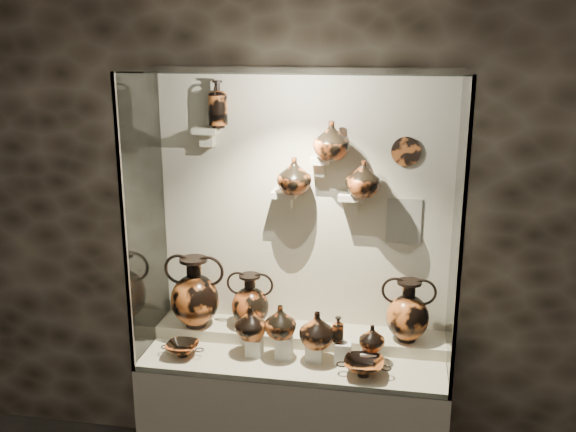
% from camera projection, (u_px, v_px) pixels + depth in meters
% --- Properties ---
extents(wall_back, '(5.00, 0.02, 3.20)m').
position_uv_depth(wall_back, '(304.00, 208.00, 3.72)').
color(wall_back, '#2D251C').
rests_on(wall_back, ground).
extents(plinth, '(1.70, 0.60, 0.80)m').
position_uv_depth(plinth, '(294.00, 420.00, 3.74)').
color(plinth, beige).
rests_on(plinth, floor).
extents(front_tier, '(1.68, 0.58, 0.03)m').
position_uv_depth(front_tier, '(294.00, 356.00, 3.63)').
color(front_tier, '#C4B798').
rests_on(front_tier, plinth).
extents(rear_tier, '(1.70, 0.25, 0.10)m').
position_uv_depth(rear_tier, '(299.00, 337.00, 3.79)').
color(rear_tier, '#C4B798').
rests_on(rear_tier, plinth).
extents(back_panel, '(1.70, 0.03, 1.60)m').
position_uv_depth(back_panel, '(304.00, 208.00, 3.72)').
color(back_panel, beige).
rests_on(back_panel, plinth).
extents(glass_front, '(1.70, 0.01, 1.60)m').
position_uv_depth(glass_front, '(285.00, 240.00, 3.14)').
color(glass_front, white).
rests_on(glass_front, plinth).
extents(glass_left, '(0.01, 0.60, 1.60)m').
position_uv_depth(glass_left, '(145.00, 216.00, 3.56)').
color(glass_left, white).
rests_on(glass_left, plinth).
extents(glass_right, '(0.01, 0.60, 1.60)m').
position_uv_depth(glass_right, '(458.00, 231.00, 3.28)').
color(glass_right, white).
rests_on(glass_right, plinth).
extents(glass_top, '(1.70, 0.60, 0.01)m').
position_uv_depth(glass_top, '(295.00, 71.00, 3.21)').
color(glass_top, white).
rests_on(glass_top, back_panel).
extents(frame_post_left, '(0.02, 0.02, 1.60)m').
position_uv_depth(frame_post_left, '(124.00, 231.00, 3.29)').
color(frame_post_left, gray).
rests_on(frame_post_left, plinth).
extents(frame_post_right, '(0.02, 0.02, 1.60)m').
position_uv_depth(frame_post_right, '(461.00, 249.00, 3.00)').
color(frame_post_right, gray).
rests_on(frame_post_right, plinth).
extents(pedestal_a, '(0.09, 0.09, 0.10)m').
position_uv_depth(pedestal_a, '(254.00, 347.00, 3.60)').
color(pedestal_a, silver).
rests_on(pedestal_a, front_tier).
extents(pedestal_b, '(0.09, 0.09, 0.13)m').
position_uv_depth(pedestal_b, '(284.00, 347.00, 3.57)').
color(pedestal_b, silver).
rests_on(pedestal_b, front_tier).
extents(pedestal_c, '(0.09, 0.09, 0.09)m').
position_uv_depth(pedestal_c, '(314.00, 352.00, 3.55)').
color(pedestal_c, silver).
rests_on(pedestal_c, front_tier).
extents(pedestal_d, '(0.09, 0.09, 0.12)m').
position_uv_depth(pedestal_d, '(343.00, 352.00, 3.52)').
color(pedestal_d, silver).
rests_on(pedestal_d, front_tier).
extents(pedestal_e, '(0.09, 0.09, 0.08)m').
position_uv_depth(pedestal_e, '(369.00, 358.00, 3.50)').
color(pedestal_e, silver).
rests_on(pedestal_e, front_tier).
extents(bracket_ul, '(0.14, 0.12, 0.04)m').
position_uv_depth(bracket_ul, '(206.00, 130.00, 3.62)').
color(bracket_ul, beige).
rests_on(bracket_ul, back_panel).
extents(bracket_ca, '(0.14, 0.12, 0.04)m').
position_uv_depth(bracket_ca, '(284.00, 194.00, 3.64)').
color(bracket_ca, beige).
rests_on(bracket_ca, back_panel).
extents(bracket_cb, '(0.10, 0.12, 0.04)m').
position_uv_depth(bracket_cb, '(320.00, 160.00, 3.55)').
color(bracket_cb, beige).
rests_on(bracket_cb, back_panel).
extents(bracket_cc, '(0.14, 0.12, 0.04)m').
position_uv_depth(bracket_cc, '(351.00, 197.00, 3.57)').
color(bracket_cc, beige).
rests_on(bracket_cc, back_panel).
extents(amphora_left, '(0.43, 0.43, 0.43)m').
position_uv_depth(amphora_left, '(195.00, 292.00, 3.77)').
color(amphora_left, '#B95923').
rests_on(amphora_left, rear_tier).
extents(amphora_mid, '(0.31, 0.31, 0.33)m').
position_uv_depth(amphora_mid, '(250.00, 301.00, 3.76)').
color(amphora_mid, '#B34D1F').
rests_on(amphora_mid, rear_tier).
extents(amphora_right, '(0.35, 0.35, 0.36)m').
position_uv_depth(amphora_right, '(408.00, 310.00, 3.59)').
color(amphora_right, '#B95923').
rests_on(amphora_right, rear_tier).
extents(jug_a, '(0.23, 0.23, 0.19)m').
position_uv_depth(jug_a, '(251.00, 323.00, 3.57)').
color(jug_a, '#B95923').
rests_on(jug_a, pedestal_a).
extents(jug_b, '(0.18, 0.18, 0.19)m').
position_uv_depth(jug_b, '(280.00, 321.00, 3.52)').
color(jug_b, '#B34D1F').
rests_on(jug_b, pedestal_b).
extents(jug_c, '(0.25, 0.25, 0.20)m').
position_uv_depth(jug_c, '(317.00, 329.00, 3.49)').
color(jug_c, '#B95923').
rests_on(jug_c, pedestal_c).
extents(jug_e, '(0.18, 0.18, 0.15)m').
position_uv_depth(jug_e, '(372.00, 338.00, 3.48)').
color(jug_e, '#B95923').
rests_on(jug_e, pedestal_e).
extents(lekythos_small, '(0.09, 0.09, 0.17)m').
position_uv_depth(lekythos_small, '(338.00, 328.00, 3.48)').
color(lekythos_small, '#B34D1F').
rests_on(lekythos_small, pedestal_d).
extents(kylix_left, '(0.27, 0.24, 0.09)m').
position_uv_depth(kylix_left, '(183.00, 348.00, 3.59)').
color(kylix_left, '#B34D1F').
rests_on(kylix_left, front_tier).
extents(kylix_right, '(0.29, 0.25, 0.11)m').
position_uv_depth(kylix_right, '(364.00, 366.00, 3.38)').
color(kylix_right, '#B95923').
rests_on(kylix_right, front_tier).
extents(lekythos_tall, '(0.16, 0.16, 0.30)m').
position_uv_depth(lekythos_tall, '(218.00, 101.00, 3.55)').
color(lekythos_tall, '#B95923').
rests_on(lekythos_tall, bracket_ul).
extents(ovoid_vase_a, '(0.25, 0.25, 0.20)m').
position_uv_depth(ovoid_vase_a, '(294.00, 176.00, 3.55)').
color(ovoid_vase_a, '#B34D1F').
rests_on(ovoid_vase_a, bracket_ca).
extents(ovoid_vase_b, '(0.23, 0.23, 0.21)m').
position_uv_depth(ovoid_vase_b, '(331.00, 140.00, 3.46)').
color(ovoid_vase_b, '#B34D1F').
rests_on(ovoid_vase_b, bracket_cb).
extents(ovoid_vase_c, '(0.24, 0.24, 0.20)m').
position_uv_depth(ovoid_vase_c, '(363.00, 178.00, 3.49)').
color(ovoid_vase_c, '#B34D1F').
rests_on(ovoid_vase_c, bracket_cc).
extents(wall_plate, '(0.16, 0.02, 0.16)m').
position_uv_depth(wall_plate, '(406.00, 151.00, 3.50)').
color(wall_plate, '#95471D').
rests_on(wall_plate, back_panel).
extents(info_placard, '(0.19, 0.01, 0.26)m').
position_uv_depth(info_placard, '(404.00, 221.00, 3.61)').
color(info_placard, beige).
rests_on(info_placard, back_panel).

